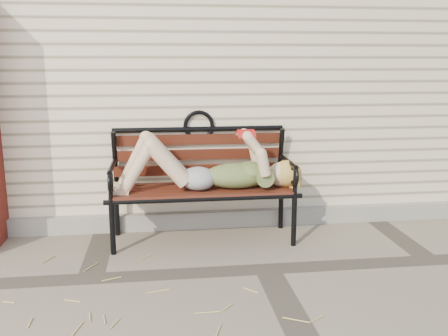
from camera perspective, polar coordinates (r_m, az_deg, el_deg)
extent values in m
plane|color=gray|center=(3.69, 4.98, -11.42)|extent=(80.00, 80.00, 0.00)
cube|color=beige|center=(6.34, -0.69, 12.46)|extent=(8.00, 4.00, 3.00)
cube|color=gray|center=(4.56, 2.39, -5.71)|extent=(8.00, 0.10, 0.15)
cylinder|color=black|center=(3.96, -12.65, -6.63)|extent=(0.04, 0.04, 0.44)
cylinder|color=black|center=(4.37, -12.15, -4.78)|extent=(0.04, 0.04, 0.44)
cylinder|color=black|center=(4.08, 8.01, -5.87)|extent=(0.04, 0.04, 0.44)
cylinder|color=black|center=(4.48, 6.53, -4.16)|extent=(0.04, 0.04, 0.44)
cube|color=maroon|center=(4.10, -2.46, -2.48)|extent=(1.48, 0.48, 0.03)
cylinder|color=black|center=(3.89, -2.18, -3.57)|extent=(1.55, 0.04, 0.04)
cylinder|color=black|center=(4.32, -2.72, -1.99)|extent=(1.55, 0.04, 0.04)
torus|color=black|center=(4.32, -2.90, 4.85)|extent=(0.27, 0.03, 0.27)
ellipsoid|color=#093A43|center=(4.07, 1.37, -0.87)|extent=(0.52, 0.30, 0.20)
ellipsoid|color=#093A43|center=(4.09, 2.99, -0.36)|extent=(0.25, 0.29, 0.16)
ellipsoid|color=#A1A1A6|center=(4.04, -2.99, -1.20)|extent=(0.29, 0.33, 0.18)
sphere|color=#D4B28E|center=(4.15, 6.55, -0.71)|extent=(0.21, 0.21, 0.21)
ellipsoid|color=gold|center=(4.16, 7.20, -0.63)|extent=(0.24, 0.25, 0.22)
cube|color=red|center=(4.02, 2.50, 4.29)|extent=(0.14, 0.02, 0.02)
cube|color=white|center=(3.98, 2.59, 3.84)|extent=(0.14, 0.09, 0.05)
cube|color=white|center=(4.06, 2.39, 4.00)|extent=(0.14, 0.09, 0.05)
cube|color=red|center=(3.98, 2.60, 3.88)|extent=(0.15, 0.09, 0.05)
cube|color=red|center=(4.07, 2.39, 4.06)|extent=(0.15, 0.09, 0.05)
cylinder|color=#CBBC63|center=(3.00, -17.34, -17.78)|extent=(0.11, 0.07, 0.01)
cylinder|color=#CBBC63|center=(3.22, 3.73, -15.04)|extent=(0.10, 0.03, 0.01)
cylinder|color=#CBBC63|center=(3.17, 5.73, -15.50)|extent=(0.09, 0.11, 0.01)
cylinder|color=#CBBC63|center=(3.67, -9.07, -11.59)|extent=(0.06, 0.06, 0.01)
cylinder|color=#CBBC63|center=(3.59, 11.33, -12.23)|extent=(0.05, 0.11, 0.01)
cylinder|color=#CBBC63|center=(3.92, -6.29, -9.90)|extent=(0.07, 0.05, 0.01)
cylinder|color=#CBBC63|center=(3.79, -23.27, -11.69)|extent=(0.14, 0.02, 0.01)
cylinder|color=#CBBC63|center=(3.30, 17.75, -14.94)|extent=(0.17, 0.01, 0.01)
cylinder|color=#CBBC63|center=(3.23, 16.85, -15.46)|extent=(0.05, 0.16, 0.01)
cylinder|color=#CBBC63|center=(3.31, -10.61, -14.39)|extent=(0.04, 0.08, 0.01)
cylinder|color=#CBBC63|center=(3.93, -6.62, -9.85)|extent=(0.09, 0.14, 0.01)
cylinder|color=#CBBC63|center=(3.25, 20.61, -15.56)|extent=(0.04, 0.10, 0.01)
cylinder|color=#CBBC63|center=(3.39, -12.60, -13.80)|extent=(0.12, 0.04, 0.01)
cylinder|color=#CBBC63|center=(3.67, -10.68, -11.64)|extent=(0.06, 0.11, 0.01)
cylinder|color=#CBBC63|center=(3.76, 2.86, -10.83)|extent=(0.12, 0.01, 0.01)
cylinder|color=#CBBC63|center=(4.09, -17.52, -9.44)|extent=(0.12, 0.06, 0.01)
cylinder|color=#CBBC63|center=(3.94, -20.38, -10.53)|extent=(0.11, 0.05, 0.01)
cylinder|color=#CBBC63|center=(3.66, 10.22, -11.70)|extent=(0.06, 0.08, 0.01)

